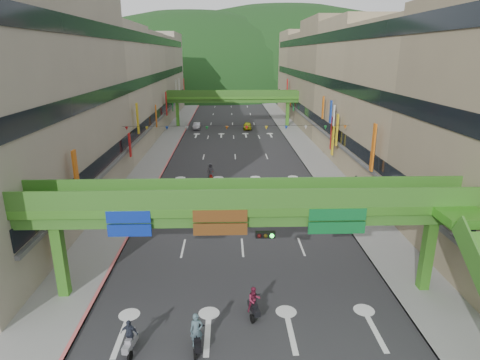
{
  "coord_description": "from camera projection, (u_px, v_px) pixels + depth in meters",
  "views": [
    {
      "loc": [
        -1.04,
        -15.44,
        14.11
      ],
      "look_at": [
        0.0,
        18.0,
        3.5
      ],
      "focal_mm": 30.0,
      "sensor_mm": 36.0,
      "label": 1
    }
  ],
  "objects": [
    {
      "name": "bunting_string",
      "position": [
        237.0,
        128.0,
        45.79
      ],
      "size": [
        26.0,
        0.36,
        0.47
      ],
      "color": "black",
      "rests_on": "ground"
    },
    {
      "name": "sidewalk_left",
      "position": [
        168.0,
        142.0,
        66.3
      ],
      "size": [
        4.0,
        140.0,
        0.15
      ],
      "primitive_type": "cube",
      "color": "gray",
      "rests_on": "ground"
    },
    {
      "name": "pedestrian_dark",
      "position": [
        355.0,
        186.0,
        41.72
      ],
      "size": [
        1.19,
        0.98,
        1.9
      ],
      "primitive_type": "imported",
      "rotation": [
        0.0,
        0.0,
        -0.56
      ],
      "color": "black",
      "rests_on": "ground"
    },
    {
      "name": "car_silver",
      "position": [
        197.0,
        126.0,
        77.83
      ],
      "size": [
        1.44,
        3.89,
        1.27
      ],
      "primitive_type": "imported",
      "rotation": [
        0.0,
        0.0,
        -0.03
      ],
      "color": "#9A999F",
      "rests_on": "ground"
    },
    {
      "name": "pedestrian_blue",
      "position": [
        355.0,
        196.0,
        38.84
      ],
      "size": [
        0.94,
        0.71,
        1.81
      ],
      "primitive_type": "imported",
      "rotation": [
        0.0,
        0.0,
        3.35
      ],
      "color": "#314154",
      "rests_on": "ground"
    },
    {
      "name": "car_yellow",
      "position": [
        247.0,
        126.0,
        77.55
      ],
      "size": [
        1.84,
        4.06,
        1.35
      ],
      "primitive_type": "imported",
      "rotation": [
        0.0,
        0.0,
        -0.06
      ],
      "color": "gold",
      "rests_on": "ground"
    },
    {
      "name": "curb_left",
      "position": [
        179.0,
        142.0,
        66.35
      ],
      "size": [
        0.2,
        140.0,
        0.18
      ],
      "primitive_type": "cube",
      "color": "#CC5959",
      "rests_on": "ground"
    },
    {
      "name": "overpass_far",
      "position": [
        233.0,
        99.0,
        79.31
      ],
      "size": [
        28.0,
        2.2,
        7.1
      ],
      "color": "#4C9E2D",
      "rests_on": "ground"
    },
    {
      "name": "road_slab",
      "position": [
        234.0,
        142.0,
        66.65
      ],
      "size": [
        18.0,
        140.0,
        0.02
      ],
      "primitive_type": "cube",
      "color": "#28282B",
      "rests_on": "ground"
    },
    {
      "name": "scooter_rider_mid",
      "position": [
        254.0,
        302.0,
        22.2
      ],
      "size": [
        0.85,
        1.57,
        1.86
      ],
      "color": "black",
      "rests_on": "ground"
    },
    {
      "name": "building_row_right",
      "position": [
        351.0,
        83.0,
        64.35
      ],
      "size": [
        12.8,
        95.0,
        19.0
      ],
      "color": "gray",
      "rests_on": "ground"
    },
    {
      "name": "building_row_left",
      "position": [
        114.0,
        84.0,
        63.23
      ],
      "size": [
        12.8,
        95.0,
        19.0
      ],
      "color": "#9E937F",
      "rests_on": "ground"
    },
    {
      "name": "hill_left",
      "position": [
        195.0,
        88.0,
        171.01
      ],
      "size": [
        168.0,
        140.0,
        112.0
      ],
      "primitive_type": "ellipsoid",
      "color": "#1C4419",
      "rests_on": "ground"
    },
    {
      "name": "sidewalk_right",
      "position": [
        300.0,
        141.0,
        66.95
      ],
      "size": [
        4.0,
        140.0,
        0.15
      ],
      "primitive_type": "cube",
      "color": "gray",
      "rests_on": "ground"
    },
    {
      "name": "scooter_rider_near",
      "position": [
        197.0,
        334.0,
        19.59
      ],
      "size": [
        0.7,
        1.6,
        2.11
      ],
      "color": "black",
      "rests_on": "ground"
    },
    {
      "name": "overpass_near",
      "position": [
        263.0,
        219.0,
        22.59
      ],
      "size": [
        28.0,
        12.27,
        7.1
      ],
      "color": "#4C9E2D",
      "rests_on": "ground"
    },
    {
      "name": "parked_scooter_row",
      "position": [
        321.0,
        202.0,
        38.35
      ],
      "size": [
        1.6,
        9.39,
        1.08
      ],
      "color": "black",
      "rests_on": "ground"
    },
    {
      "name": "scooter_rider_left",
      "position": [
        130.0,
        337.0,
        19.52
      ],
      "size": [
        0.93,
        1.59,
        1.86
      ],
      "color": "gray",
      "rests_on": "ground"
    },
    {
      "name": "pedestrian_red",
      "position": [
        336.0,
        192.0,
        40.36
      ],
      "size": [
        0.89,
        0.77,
        1.58
      ],
      "primitive_type": "imported",
      "rotation": [
        0.0,
        0.0,
        0.25
      ],
      "color": "red",
      "rests_on": "ground"
    },
    {
      "name": "curb_right",
      "position": [
        288.0,
        141.0,
        66.89
      ],
      "size": [
        0.2,
        140.0,
        0.18
      ],
      "primitive_type": "cube",
      "color": "gray",
      "rests_on": "ground"
    },
    {
      "name": "scooter_rider_far",
      "position": [
        210.0,
        172.0,
        45.77
      ],
      "size": [
        0.97,
        1.6,
        2.17
      ],
      "color": "maroon",
      "rests_on": "ground"
    },
    {
      "name": "hill_right",
      "position": [
        282.0,
        84.0,
        191.25
      ],
      "size": [
        208.0,
        176.0,
        128.0
      ],
      "primitive_type": "ellipsoid",
      "color": "#1C4419",
      "rests_on": "ground"
    }
  ]
}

